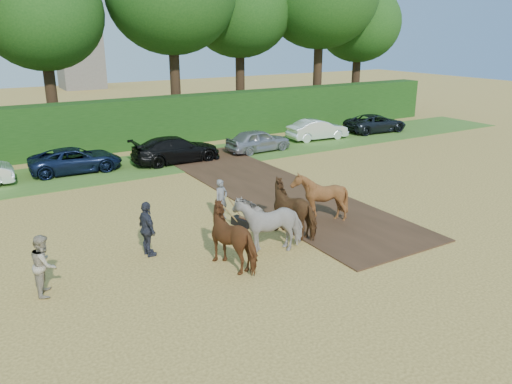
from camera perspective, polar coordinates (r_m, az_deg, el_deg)
ground at (r=16.99m, az=9.98°, el=-6.47°), size 120.00×120.00×0.00m
earth_strip at (r=23.07m, az=1.49°, el=0.48°), size 4.50×17.00×0.05m
grass_verge at (r=28.42m, az=-8.72°, el=3.61°), size 50.00×5.00×0.03m
hedgerow at (r=32.24m, az=-11.96°, el=7.83°), size 46.00×1.60×3.00m
spectator_near at (r=14.93m, az=-23.04°, el=-7.63°), size 0.85×0.98×1.73m
spectator_far at (r=16.33m, az=-12.31°, el=-4.17°), size 0.52×1.10×1.83m
plough_team at (r=17.16m, az=2.86°, el=-2.57°), size 6.34×5.25×1.90m
parked_cars at (r=28.35m, az=-8.91°, el=4.95°), size 35.82×3.26×1.49m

